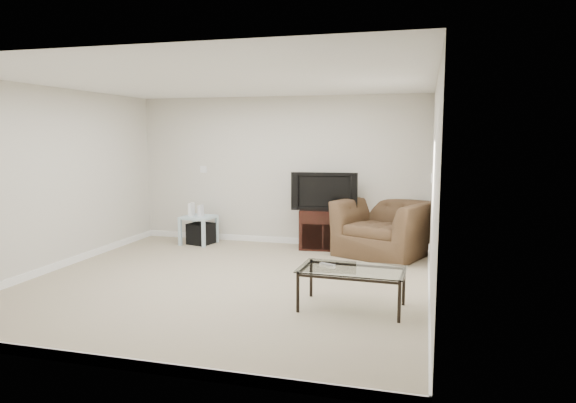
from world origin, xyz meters
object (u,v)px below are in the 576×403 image
(side_table, at_px, (199,230))
(tv_stand, at_px, (325,229))
(television, at_px, (325,191))
(subwoofer, at_px, (201,234))
(coffee_table, at_px, (352,289))
(recliner, at_px, (383,219))

(side_table, bearing_deg, tv_stand, 6.07)
(tv_stand, xyz_separation_m, television, (0.00, -0.03, 0.63))
(tv_stand, distance_m, subwoofer, 2.13)
(tv_stand, distance_m, coffee_table, 2.98)
(side_table, relative_size, recliner, 0.39)
(coffee_table, bearing_deg, recliner, 87.52)
(tv_stand, height_order, side_table, tv_stand)
(television, distance_m, coffee_table, 3.04)
(tv_stand, bearing_deg, television, -90.00)
(subwoofer, bearing_deg, coffee_table, -41.68)
(recliner, relative_size, coffee_table, 1.16)
(subwoofer, height_order, recliner, recliner)
(subwoofer, height_order, coffee_table, coffee_table)
(television, height_order, side_table, television)
(recliner, bearing_deg, coffee_table, -70.52)
(tv_stand, distance_m, side_table, 2.16)
(television, relative_size, side_table, 1.97)
(subwoofer, relative_size, coffee_table, 0.33)
(television, height_order, subwoofer, television)
(recliner, bearing_deg, subwoofer, -158.39)
(subwoofer, distance_m, recliner, 3.11)
(television, height_order, coffee_table, television)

